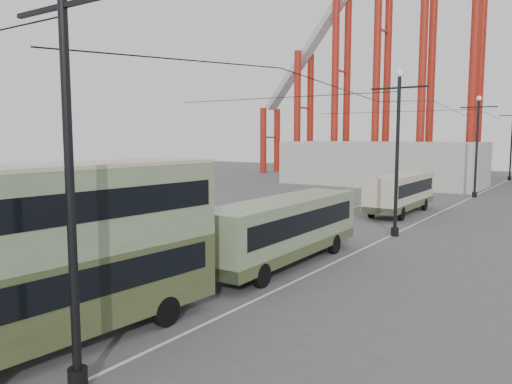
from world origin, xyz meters
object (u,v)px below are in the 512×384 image
Objects in this scene: lamp_post_near at (63,28)px; pedestrian at (251,241)px; double_decker_bus at (64,245)px; single_decker_green at (284,228)px; single_decker_cream at (400,192)px.

pedestrian is at bearing 106.72° from lamp_post_near.
lamp_post_near is at bearing 93.33° from pedestrian.
double_decker_bus is at bearing 83.58° from pedestrian.
lamp_post_near reaches higher than single_decker_green.
single_decker_cream is at bearing 94.84° from lamp_post_near.
single_decker_green is 5.65× the size of pedestrian.
double_decker_bus is 1.00× the size of single_decker_cream.
lamp_post_near reaches higher than double_decker_bus.
single_decker_green is 1.76m from pedestrian.
pedestrian is (-1.28, 10.46, -1.85)m from double_decker_bus.
double_decker_bus is 28.05m from single_decker_cream.
pedestrian is at bearing 101.14° from double_decker_bus.
double_decker_bus reaches higher than single_decker_cream.
double_decker_bus is at bearing -92.86° from single_decker_green.
lamp_post_near reaches higher than single_decker_cream.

